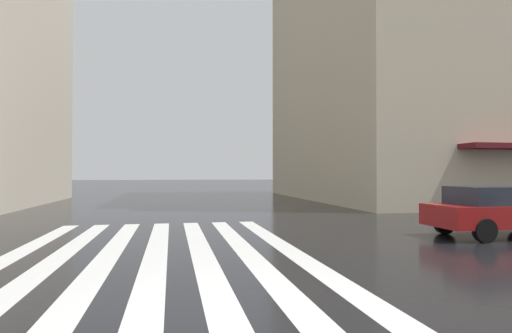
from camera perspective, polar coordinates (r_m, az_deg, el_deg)
name	(u,v)px	position (r m, az deg, el deg)	size (l,w,h in m)	color
ground_plane	(259,324)	(5.38, 0.45, -20.25)	(220.00, 220.00, 0.00)	black
zebra_crossing	(155,261)	(9.15, -13.33, -12.07)	(13.00, 6.50, 0.01)	silver
haussmann_block_corner	(482,28)	(36.79, 27.81, 15.97)	(20.97, 26.71, 25.29)	beige
car_red	(501,210)	(13.90, 29.82, -5.00)	(1.85, 4.10, 1.41)	maroon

